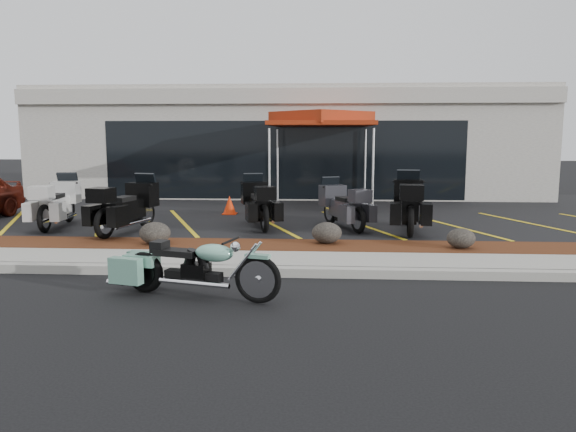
# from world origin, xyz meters

# --- Properties ---
(ground) EXTENTS (90.00, 90.00, 0.00)m
(ground) POSITION_xyz_m (0.00, 0.00, 0.00)
(ground) COLOR black
(ground) RESTS_ON ground
(curb) EXTENTS (24.00, 0.25, 0.15)m
(curb) POSITION_xyz_m (0.00, 0.90, 0.07)
(curb) COLOR gray
(curb) RESTS_ON ground
(sidewalk) EXTENTS (24.00, 1.20, 0.15)m
(sidewalk) POSITION_xyz_m (0.00, 1.60, 0.07)
(sidewalk) COLOR gray
(sidewalk) RESTS_ON ground
(mulch_bed) EXTENTS (24.00, 1.20, 0.16)m
(mulch_bed) POSITION_xyz_m (0.00, 2.80, 0.08)
(mulch_bed) COLOR #36190C
(mulch_bed) RESTS_ON ground
(upper_lot) EXTENTS (26.00, 9.60, 0.15)m
(upper_lot) POSITION_xyz_m (0.00, 8.20, 0.07)
(upper_lot) COLOR black
(upper_lot) RESTS_ON ground
(dealership_building) EXTENTS (18.00, 8.16, 4.00)m
(dealership_building) POSITION_xyz_m (0.00, 14.47, 2.01)
(dealership_building) COLOR gray
(dealership_building) RESTS_ON ground
(boulder_left) EXTENTS (0.63, 0.52, 0.44)m
(boulder_left) POSITION_xyz_m (-2.03, 2.69, 0.38)
(boulder_left) COLOR black
(boulder_left) RESTS_ON mulch_bed
(boulder_mid) EXTENTS (0.61, 0.50, 0.43)m
(boulder_mid) POSITION_xyz_m (1.41, 2.98, 0.37)
(boulder_mid) COLOR black
(boulder_mid) RESTS_ON mulch_bed
(boulder_right) EXTENTS (0.55, 0.46, 0.39)m
(boulder_right) POSITION_xyz_m (4.00, 2.64, 0.35)
(boulder_right) COLOR black
(boulder_right) RESTS_ON mulch_bed
(hero_cruiser) EXTENTS (2.65, 1.31, 0.91)m
(hero_cruiser) POSITION_xyz_m (0.44, -0.69, 0.45)
(hero_cruiser) COLOR #73B399
(hero_cruiser) RESTS_ON ground
(touring_white) EXTENTS (1.04, 2.23, 1.26)m
(touring_white) POSITION_xyz_m (-5.06, 5.44, 0.78)
(touring_white) COLOR silver
(touring_white) RESTS_ON upper_lot
(touring_black_front) EXTENTS (1.37, 2.36, 1.29)m
(touring_black_front) POSITION_xyz_m (-2.87, 4.78, 0.80)
(touring_black_front) COLOR black
(touring_black_front) RESTS_ON upper_lot
(touring_black_mid) EXTENTS (1.39, 2.28, 1.24)m
(touring_black_mid) POSITION_xyz_m (-0.41, 5.68, 0.77)
(touring_black_mid) COLOR black
(touring_black_mid) RESTS_ON upper_lot
(touring_grey) EXTENTS (1.53, 2.16, 1.17)m
(touring_grey) POSITION_xyz_m (1.51, 5.54, 0.74)
(touring_grey) COLOR #323137
(touring_grey) RESTS_ON upper_lot
(touring_black_rear) EXTENTS (1.13, 2.42, 1.36)m
(touring_black_rear) POSITION_xyz_m (3.37, 5.44, 0.83)
(touring_black_rear) COLOR black
(touring_black_rear) RESTS_ON upper_lot
(traffic_cone) EXTENTS (0.49, 0.49, 0.51)m
(traffic_cone) POSITION_xyz_m (-1.26, 7.15, 0.41)
(traffic_cone) COLOR red
(traffic_cone) RESTS_ON upper_lot
(popup_canopy) EXTENTS (3.80, 3.80, 2.88)m
(popup_canopy) POSITION_xyz_m (1.27, 8.91, 2.76)
(popup_canopy) COLOR silver
(popup_canopy) RESTS_ON upper_lot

